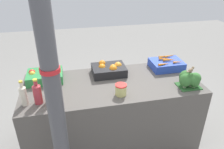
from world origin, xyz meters
TOP-DOWN VIEW (x-y plane):
  - ground_plane at (0.00, 0.00)m, footprint 10.00×10.00m
  - market_table at (0.00, 0.00)m, footprint 1.83×0.78m
  - support_pole at (-0.54, -0.67)m, footprint 0.13×0.13m
  - apple_crate at (-0.68, 0.21)m, footprint 0.36×0.28m
  - orange_crate at (0.01, 0.21)m, footprint 0.36×0.28m
  - carrot_crate at (0.70, 0.21)m, footprint 0.36×0.28m
  - broccoli_pile at (0.74, -0.24)m, footprint 0.23×0.18m
  - juice_bottle_cloudy at (-0.83, -0.21)m, footprint 0.06×0.06m
  - juice_bottle_ruby at (-0.72, -0.21)m, footprint 0.07×0.07m
  - juice_bottle_golden at (-0.62, -0.21)m, footprint 0.07×0.07m
  - pickle_jar at (0.04, -0.23)m, footprint 0.11×0.11m
  - sparrow_bird at (0.73, -0.25)m, footprint 0.12×0.08m

SIDE VIEW (x-z plane):
  - ground_plane at x=0.00m, z-range 0.00..0.00m
  - market_table at x=0.00m, z-range 0.00..0.81m
  - carrot_crate at x=0.70m, z-range 0.80..0.93m
  - pickle_jar at x=0.04m, z-range 0.81..0.92m
  - orange_crate at x=0.01m, z-range 0.80..0.93m
  - apple_crate at x=-0.68m, z-range 0.81..0.93m
  - broccoli_pile at x=0.74m, z-range 0.82..0.98m
  - juice_bottle_cloudy at x=-0.83m, z-range 0.79..1.03m
  - juice_bottle_ruby at x=-0.72m, z-range 0.79..1.04m
  - juice_bottle_golden at x=-0.62m, z-range 0.79..1.09m
  - sparrow_bird at x=0.73m, z-range 0.98..1.03m
  - support_pole at x=-0.54m, z-range 0.00..2.70m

